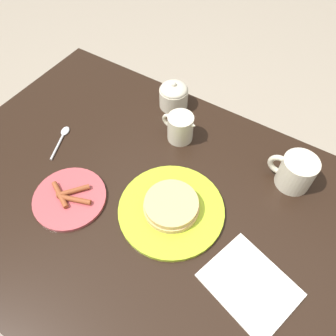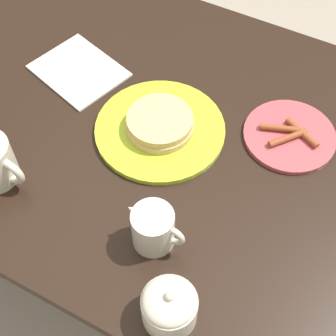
# 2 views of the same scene
# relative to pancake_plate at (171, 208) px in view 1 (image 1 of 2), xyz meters

# --- Properties ---
(ground_plane) EXTENTS (8.00, 8.00, 0.00)m
(ground_plane) POSITION_rel_pancake_plate_xyz_m (-0.01, 0.01, -0.79)
(ground_plane) COLOR gray
(dining_table) EXTENTS (1.41, 0.86, 0.78)m
(dining_table) POSITION_rel_pancake_plate_xyz_m (-0.01, 0.01, -0.14)
(dining_table) COLOR black
(dining_table) RESTS_ON ground_plane
(pancake_plate) EXTENTS (0.28, 0.28, 0.05)m
(pancake_plate) POSITION_rel_pancake_plate_xyz_m (0.00, 0.00, 0.00)
(pancake_plate) COLOR #AAC628
(pancake_plate) RESTS_ON dining_table
(side_plate_bacon) EXTENTS (0.20, 0.20, 0.02)m
(side_plate_bacon) POSITION_rel_pancake_plate_xyz_m (0.25, 0.12, -0.01)
(side_plate_bacon) COLOR #B2474C
(side_plate_bacon) RESTS_ON dining_table
(coffee_mug) EXTENTS (0.13, 0.10, 0.10)m
(coffee_mug) POSITION_rel_pancake_plate_xyz_m (-0.23, -0.26, 0.03)
(coffee_mug) COLOR beige
(coffee_mug) RESTS_ON dining_table
(creamer_pitcher) EXTENTS (0.12, 0.08, 0.10)m
(creamer_pitcher) POSITION_rel_pancake_plate_xyz_m (0.11, -0.23, 0.03)
(creamer_pitcher) COLOR beige
(creamer_pitcher) RESTS_ON dining_table
(sugar_bowl) EXTENTS (0.09, 0.09, 0.10)m
(sugar_bowl) POSITION_rel_pancake_plate_xyz_m (0.21, -0.34, 0.03)
(sugar_bowl) COLOR beige
(sugar_bowl) RESTS_ON dining_table
(napkin) EXTENTS (0.24, 0.21, 0.01)m
(napkin) POSITION_rel_pancake_plate_xyz_m (-0.25, 0.07, -0.01)
(napkin) COLOR silver
(napkin) RESTS_ON dining_table
(spoon) EXTENTS (0.06, 0.13, 0.01)m
(spoon) POSITION_rel_pancake_plate_xyz_m (0.42, -0.04, -0.01)
(spoon) COLOR silver
(spoon) RESTS_ON dining_table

